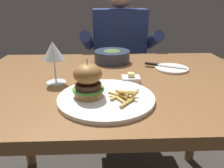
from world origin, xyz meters
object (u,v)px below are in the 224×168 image
object	(u,v)px
wine_glass	(53,52)
table_knife	(161,65)
main_plate	(106,98)
diner_person	(119,68)
butter_dish	(131,79)
bread_plate	(172,68)
soup_bowl	(112,56)
burger_sandwich	(88,80)

from	to	relation	value
wine_glass	table_knife	xyz separation A→B (m)	(0.46, 0.17, -0.11)
main_plate	diner_person	xyz separation A→B (m)	(0.11, 0.90, -0.18)
butter_dish	diner_person	world-z (taller)	diner_person
bread_plate	diner_person	xyz separation A→B (m)	(-0.20, 0.59, -0.18)
main_plate	bread_plate	distance (m)	0.44
butter_dish	soup_bowl	world-z (taller)	soup_bowl
burger_sandwich	diner_person	world-z (taller)	diner_person
main_plate	table_knife	xyz separation A→B (m)	(0.26, 0.33, 0.01)
burger_sandwich	table_knife	distance (m)	0.46
main_plate	diner_person	distance (m)	0.92
wine_glass	soup_bowl	world-z (taller)	wine_glass
wine_glass	soup_bowl	xyz separation A→B (m)	(0.23, 0.29, -0.09)
bread_plate	butter_dish	distance (m)	0.25
wine_glass	table_knife	bearing A→B (deg)	20.56
burger_sandwich	wine_glass	world-z (taller)	wine_glass
table_knife	diner_person	bearing A→B (deg)	105.53
wine_glass	bread_plate	world-z (taller)	wine_glass
wine_glass	diner_person	xyz separation A→B (m)	(0.30, 0.74, -0.30)
soup_bowl	table_knife	bearing A→B (deg)	-26.87
diner_person	bread_plate	bearing A→B (deg)	-71.17
main_plate	table_knife	size ratio (longest dim) A/B	1.76
wine_glass	bread_plate	bearing A→B (deg)	16.53
butter_dish	burger_sandwich	bearing A→B (deg)	-134.17
main_plate	wine_glass	distance (m)	0.28
main_plate	butter_dish	size ratio (longest dim) A/B	4.44
burger_sandwich	diner_person	bearing A→B (deg)	79.58
burger_sandwich	soup_bowl	distance (m)	0.46
burger_sandwich	soup_bowl	size ratio (longest dim) A/B	0.69
diner_person	soup_bowl	bearing A→B (deg)	-98.75
burger_sandwich	bread_plate	distance (m)	0.48
main_plate	table_knife	world-z (taller)	table_knife
butter_dish	soup_bowl	xyz separation A→B (m)	(-0.06, 0.28, 0.02)
burger_sandwich	bread_plate	bearing A→B (deg)	40.16
main_plate	butter_dish	bearing A→B (deg)	58.76
wine_glass	butter_dish	bearing A→B (deg)	0.55
bread_plate	burger_sandwich	bearing A→B (deg)	-139.84
table_knife	butter_dish	bearing A→B (deg)	-134.18
bread_plate	soup_bowl	size ratio (longest dim) A/B	0.84
main_plate	soup_bowl	xyz separation A→B (m)	(0.04, 0.45, 0.03)
bread_plate	soup_bowl	xyz separation A→B (m)	(-0.27, 0.14, 0.03)
wine_glass	main_plate	bearing A→B (deg)	-40.07
soup_bowl	bread_plate	bearing A→B (deg)	-27.03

